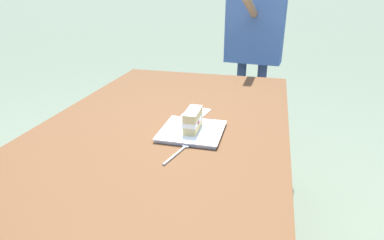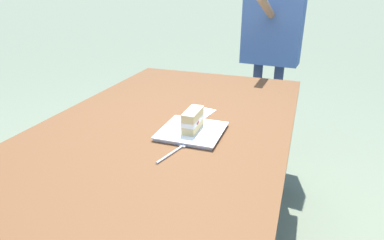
{
  "view_description": "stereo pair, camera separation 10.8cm",
  "coord_description": "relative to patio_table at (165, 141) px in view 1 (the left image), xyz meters",
  "views": [
    {
      "loc": [
        1.19,
        0.42,
        1.29
      ],
      "look_at": [
        0.07,
        0.13,
        0.8
      ],
      "focal_mm": 30.53,
      "sensor_mm": 36.0,
      "label": 1
    },
    {
      "loc": [
        1.16,
        0.52,
        1.29
      ],
      "look_at": [
        0.07,
        0.13,
        0.8
      ],
      "focal_mm": 30.53,
      "sensor_mm": 36.0,
      "label": 2
    }
  ],
  "objects": [
    {
      "name": "patio_table",
      "position": [
        0.0,
        0.0,
        0.0
      ],
      "size": [
        1.67,
        1.01,
        0.74
      ],
      "color": "brown",
      "rests_on": "ground"
    },
    {
      "name": "paper_napkin",
      "position": [
        -0.15,
        0.1,
        0.08
      ],
      "size": [
        0.14,
        0.12,
        0.0
      ],
      "color": "silver",
      "rests_on": "patio_table"
    },
    {
      "name": "diner_person",
      "position": [
        -1.24,
        0.27,
        0.32
      ],
      "size": [
        0.54,
        0.42,
        1.47
      ],
      "color": "navy",
      "rests_on": "ground"
    },
    {
      "name": "cake_slice",
      "position": [
        0.07,
        0.14,
        0.14
      ],
      "size": [
        0.13,
        0.06,
        0.08
      ],
      "color": "#E0C17A",
      "rests_on": "dessert_plate"
    },
    {
      "name": "dessert_plate",
      "position": [
        0.07,
        0.13,
        0.09
      ],
      "size": [
        0.24,
        0.24,
        0.02
      ],
      "color": "white",
      "rests_on": "patio_table"
    },
    {
      "name": "dessert_fork",
      "position": [
        0.23,
        0.13,
        0.09
      ],
      "size": [
        0.17,
        0.06,
        0.01
      ],
      "color": "silver",
      "rests_on": "patio_table"
    }
  ]
}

